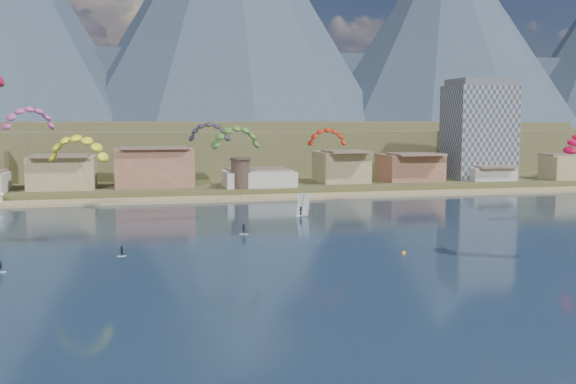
{
  "coord_description": "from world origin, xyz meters",
  "views": [
    {
      "loc": [
        -21.86,
        -64.69,
        20.99
      ],
      "look_at": [
        0.0,
        32.0,
        10.0
      ],
      "focal_mm": 40.69,
      "sensor_mm": 36.0,
      "label": 1
    }
  ],
  "objects_px": {
    "apartment_tower": "(479,130)",
    "buoy": "(404,253)",
    "watchtower": "(240,173)",
    "kitesurfer_green": "(236,135)",
    "kitesurfer_yellow": "(78,144)",
    "windsurfer": "(302,209)"
  },
  "relations": [
    {
      "from": "apartment_tower",
      "to": "buoy",
      "type": "xyz_separation_m",
      "value": [
        -66.91,
        -98.42,
        -17.69
      ]
    },
    {
      "from": "watchtower",
      "to": "kitesurfer_green",
      "type": "distance_m",
      "value": 49.38
    },
    {
      "from": "kitesurfer_yellow",
      "to": "windsurfer",
      "type": "distance_m",
      "value": 53.14
    },
    {
      "from": "buoy",
      "to": "windsurfer",
      "type": "bearing_deg",
      "value": 97.43
    },
    {
      "from": "apartment_tower",
      "to": "windsurfer",
      "type": "relative_size",
      "value": 6.61
    },
    {
      "from": "apartment_tower",
      "to": "watchtower",
      "type": "bearing_deg",
      "value": -170.07
    },
    {
      "from": "apartment_tower",
      "to": "buoy",
      "type": "height_order",
      "value": "apartment_tower"
    },
    {
      "from": "apartment_tower",
      "to": "kitesurfer_yellow",
      "type": "distance_m",
      "value": 141.57
    },
    {
      "from": "apartment_tower",
      "to": "kitesurfer_yellow",
      "type": "height_order",
      "value": "apartment_tower"
    },
    {
      "from": "watchtower",
      "to": "kitesurfer_green",
      "type": "relative_size",
      "value": 0.38
    },
    {
      "from": "kitesurfer_yellow",
      "to": "kitesurfer_green",
      "type": "xyz_separation_m",
      "value": [
        28.99,
        18.43,
        1.08
      ]
    },
    {
      "from": "kitesurfer_yellow",
      "to": "kitesurfer_green",
      "type": "height_order",
      "value": "kitesurfer_green"
    },
    {
      "from": "buoy",
      "to": "kitesurfer_green",
      "type": "bearing_deg",
      "value": 119.6
    },
    {
      "from": "apartment_tower",
      "to": "watchtower",
      "type": "distance_m",
      "value": 82.02
    },
    {
      "from": "watchtower",
      "to": "windsurfer",
      "type": "relative_size",
      "value": 1.78
    },
    {
      "from": "kitesurfer_yellow",
      "to": "kitesurfer_green",
      "type": "relative_size",
      "value": 0.94
    },
    {
      "from": "buoy",
      "to": "watchtower",
      "type": "bearing_deg",
      "value": 98.82
    },
    {
      "from": "kitesurfer_green",
      "to": "windsurfer",
      "type": "xyz_separation_m",
      "value": [
        15.41,
        6.38,
        -16.49
      ]
    },
    {
      "from": "kitesurfer_green",
      "to": "watchtower",
      "type": "bearing_deg",
      "value": 80.42
    },
    {
      "from": "watchtower",
      "to": "windsurfer",
      "type": "xyz_separation_m",
      "value": [
        7.42,
        -40.93,
        -4.83
      ]
    },
    {
      "from": "kitesurfer_yellow",
      "to": "kitesurfer_green",
      "type": "bearing_deg",
      "value": 32.45
    },
    {
      "from": "kitesurfer_yellow",
      "to": "apartment_tower",
      "type": "bearing_deg",
      "value": 34.28
    }
  ]
}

